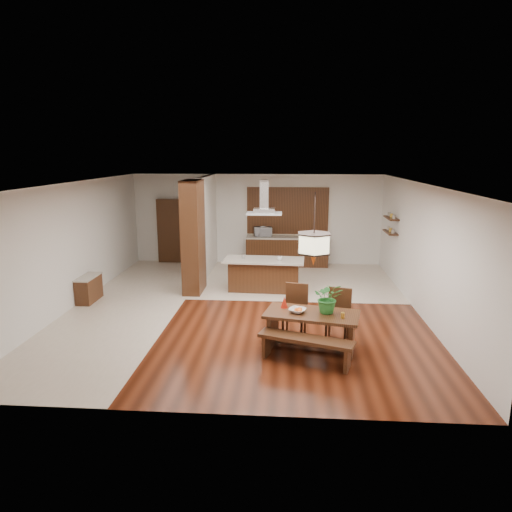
# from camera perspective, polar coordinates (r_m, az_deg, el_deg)

# --- Properties ---
(room_shell) EXTENTS (9.00, 9.04, 2.92)m
(room_shell) POSITION_cam_1_polar(r_m,az_deg,el_deg) (10.32, -1.67, 4.43)
(room_shell) COLOR #39150A
(room_shell) RESTS_ON ground
(tile_hallway) EXTENTS (2.50, 9.00, 0.01)m
(tile_hallway) POSITION_cam_1_polar(r_m,az_deg,el_deg) (11.40, -15.56, -5.87)
(tile_hallway) COLOR beige
(tile_hallway) RESTS_ON ground
(tile_kitchen) EXTENTS (5.50, 4.00, 0.01)m
(tile_kitchen) POSITION_cam_1_polar(r_m,az_deg,el_deg) (13.15, 4.91, -2.96)
(tile_kitchen) COLOR beige
(tile_kitchen) RESTS_ON ground
(soffit_band) EXTENTS (8.00, 9.00, 0.02)m
(soffit_band) POSITION_cam_1_polar(r_m,az_deg,el_deg) (10.23, -1.70, 8.99)
(soffit_band) COLOR #3B220E
(soffit_band) RESTS_ON room_shell
(partition_pier) EXTENTS (0.45, 1.00, 2.90)m
(partition_pier) POSITION_cam_1_polar(r_m,az_deg,el_deg) (11.80, -7.85, 2.36)
(partition_pier) COLOR black
(partition_pier) RESTS_ON ground
(partition_stub) EXTENTS (0.18, 2.40, 2.90)m
(partition_stub) POSITION_cam_1_polar(r_m,az_deg,el_deg) (13.83, -6.08, 3.93)
(partition_stub) COLOR silver
(partition_stub) RESTS_ON ground
(hallway_console) EXTENTS (0.37, 0.88, 0.63)m
(hallway_console) POSITION_cam_1_polar(r_m,az_deg,el_deg) (11.88, -20.16, -3.88)
(hallway_console) COLOR black
(hallway_console) RESTS_ON ground
(hallway_doorway) EXTENTS (1.10, 0.20, 2.10)m
(hallway_doorway) POSITION_cam_1_polar(r_m,az_deg,el_deg) (15.23, -10.15, 3.09)
(hallway_doorway) COLOR black
(hallway_doorway) RESTS_ON ground
(rear_counter) EXTENTS (2.60, 0.62, 0.95)m
(rear_counter) POSITION_cam_1_polar(r_m,az_deg,el_deg) (14.68, 3.89, 0.62)
(rear_counter) COLOR black
(rear_counter) RESTS_ON ground
(kitchen_window) EXTENTS (2.60, 0.08, 1.50)m
(kitchen_window) POSITION_cam_1_polar(r_m,az_deg,el_deg) (14.73, 3.97, 5.68)
(kitchen_window) COLOR #925A2B
(kitchen_window) RESTS_ON room_shell
(shelf_lower) EXTENTS (0.26, 0.90, 0.04)m
(shelf_lower) POSITION_cam_1_polar(r_m,az_deg,el_deg) (13.25, 16.44, 2.87)
(shelf_lower) COLOR black
(shelf_lower) RESTS_ON room_shell
(shelf_upper) EXTENTS (0.26, 0.90, 0.04)m
(shelf_upper) POSITION_cam_1_polar(r_m,az_deg,el_deg) (13.19, 16.55, 4.58)
(shelf_upper) COLOR black
(shelf_upper) RESTS_ON room_shell
(dining_table) EXTENTS (1.83, 1.17, 0.70)m
(dining_table) POSITION_cam_1_polar(r_m,az_deg,el_deg) (8.52, 6.96, -8.23)
(dining_table) COLOR black
(dining_table) RESTS_ON ground
(dining_bench) EXTENTS (1.69, 0.88, 0.47)m
(dining_bench) POSITION_cam_1_polar(r_m,az_deg,el_deg) (8.07, 6.21, -11.62)
(dining_bench) COLOR black
(dining_bench) RESTS_ON ground
(dining_chair_left) EXTENTS (0.54, 0.54, 1.03)m
(dining_chair_left) POSITION_cam_1_polar(r_m,az_deg,el_deg) (9.06, 4.82, -6.88)
(dining_chair_left) COLOR black
(dining_chair_left) RESTS_ON ground
(dining_chair_right) EXTENTS (0.55, 0.55, 1.01)m
(dining_chair_right) POSITION_cam_1_polar(r_m,az_deg,el_deg) (8.96, 10.17, -7.36)
(dining_chair_right) COLOR black
(dining_chair_right) RESTS_ON ground
(pendant_lantern) EXTENTS (0.64, 0.64, 1.31)m
(pendant_lantern) POSITION_cam_1_polar(r_m,az_deg,el_deg) (8.07, 7.29, 3.31)
(pendant_lantern) COLOR beige
(pendant_lantern) RESTS_ON room_shell
(foliage_plant) EXTENTS (0.53, 0.46, 0.58)m
(foliage_plant) POSITION_cam_1_polar(r_m,az_deg,el_deg) (8.40, 9.02, -5.17)
(foliage_plant) COLOR #26742B
(foliage_plant) RESTS_ON dining_table
(fruit_bowl) EXTENTS (0.39, 0.39, 0.07)m
(fruit_bowl) POSITION_cam_1_polar(r_m,az_deg,el_deg) (8.43, 5.19, -6.79)
(fruit_bowl) COLOR #B8ADA1
(fruit_bowl) RESTS_ON dining_table
(napkin_cone) EXTENTS (0.15, 0.15, 0.21)m
(napkin_cone) POSITION_cam_1_polar(r_m,az_deg,el_deg) (8.64, 3.56, -5.78)
(napkin_cone) COLOR #AD1C0C
(napkin_cone) RESTS_ON dining_table
(gold_ornament) EXTENTS (0.07, 0.07, 0.10)m
(gold_ornament) POSITION_cam_1_polar(r_m,az_deg,el_deg) (8.26, 10.79, -7.30)
(gold_ornament) COLOR gold
(gold_ornament) RESTS_ON dining_table
(kitchen_island) EXTENTS (2.12, 1.00, 0.86)m
(kitchen_island) POSITION_cam_1_polar(r_m,az_deg,el_deg) (11.99, 1.00, -2.31)
(kitchen_island) COLOR black
(kitchen_island) RESTS_ON ground
(range_hood) EXTENTS (0.90, 0.55, 0.87)m
(range_hood) POSITION_cam_1_polar(r_m,az_deg,el_deg) (11.63, 1.04, 7.37)
(range_hood) COLOR silver
(range_hood) RESTS_ON room_shell
(island_cup) EXTENTS (0.15, 0.15, 0.10)m
(island_cup) POSITION_cam_1_polar(r_m,az_deg,el_deg) (11.73, 2.96, -0.30)
(island_cup) COLOR white
(island_cup) RESTS_ON kitchen_island
(microwave) EXTENTS (0.61, 0.48, 0.30)m
(microwave) POSITION_cam_1_polar(r_m,az_deg,el_deg) (14.57, 0.85, 3.06)
(microwave) COLOR silver
(microwave) RESTS_ON rear_counter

